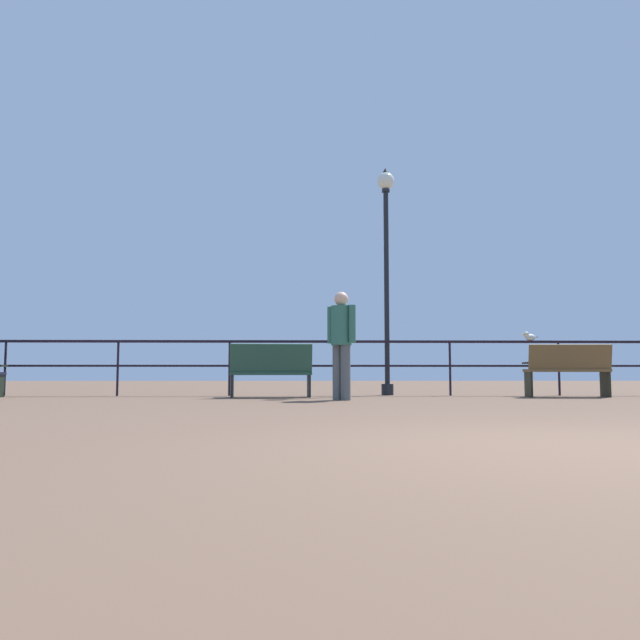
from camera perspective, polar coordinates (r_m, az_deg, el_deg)
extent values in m
plane|color=brown|center=(4.15, 24.12, -10.52)|extent=(60.00, 60.00, 0.00)
cube|color=black|center=(12.32, 6.78, -1.95)|extent=(23.42, 0.05, 0.05)
cube|color=black|center=(12.31, 6.80, -4.13)|extent=(23.42, 0.04, 0.04)
cylinder|color=black|center=(13.45, -26.54, -3.94)|extent=(0.04, 0.04, 1.04)
cylinder|color=black|center=(12.69, -17.78, -4.19)|extent=(0.04, 0.04, 1.04)
cylinder|color=black|center=(12.27, -8.17, -4.36)|extent=(0.04, 0.04, 1.04)
cylinder|color=black|center=(12.20, 1.84, -4.40)|extent=(0.04, 0.04, 1.04)
cylinder|color=black|center=(12.51, 11.65, -4.31)|extent=(0.04, 0.04, 1.04)
cylinder|color=black|center=(13.15, 20.75, -4.12)|extent=(0.04, 0.04, 1.04)
cube|color=black|center=(12.90, -26.65, -3.71)|extent=(0.06, 0.32, 0.04)
cube|color=#254B3A|center=(11.45, -4.46, -4.85)|extent=(1.49, 0.57, 0.05)
cube|color=#254B3A|center=(11.24, -4.43, -3.50)|extent=(1.46, 0.24, 0.53)
cube|color=black|center=(11.49, -1.01, -5.92)|extent=(0.07, 0.42, 0.42)
cube|color=black|center=(11.67, -1.08, -4.17)|extent=(0.06, 0.33, 0.04)
cube|color=black|center=(11.46, -7.93, -5.88)|extent=(0.07, 0.42, 0.42)
cube|color=black|center=(11.65, -7.87, -4.13)|extent=(0.06, 0.33, 0.04)
cube|color=brown|center=(12.40, 21.35, -4.27)|extent=(1.49, 0.55, 0.05)
cube|color=brown|center=(12.21, 21.63, -3.16)|extent=(1.47, 0.23, 0.47)
cube|color=black|center=(12.64, 24.35, -5.27)|extent=(0.07, 0.41, 0.48)
cube|color=black|center=(12.81, 24.00, -3.57)|extent=(0.06, 0.32, 0.04)
cube|color=black|center=(12.19, 18.30, -5.48)|extent=(0.07, 0.41, 0.48)
cube|color=black|center=(12.36, 18.03, -3.71)|extent=(0.06, 0.32, 0.04)
cylinder|color=black|center=(12.58, 6.11, -6.26)|extent=(0.24, 0.24, 0.22)
cylinder|color=black|center=(12.69, 6.03, 2.99)|extent=(0.10, 0.10, 3.86)
cylinder|color=black|center=(13.09, 5.95, 11.52)|extent=(0.16, 0.16, 0.06)
sphere|color=silver|center=(13.15, 5.94, 12.37)|extent=(0.35, 0.35, 0.35)
cone|color=black|center=(13.22, 5.94, 13.30)|extent=(0.12, 0.12, 0.10)
cylinder|color=#4F5658|center=(10.18, 2.32, -4.76)|extent=(0.16, 0.16, 0.89)
cylinder|color=#4F5658|center=(10.29, 1.58, -4.76)|extent=(0.16, 0.16, 0.89)
cylinder|color=#2F6855|center=(10.26, 1.94, -0.50)|extent=(0.34, 0.34, 0.64)
cylinder|color=#2F6855|center=(10.13, 2.92, -0.34)|extent=(0.11, 0.11, 0.60)
cylinder|color=#2F6855|center=(10.41, 0.98, -0.46)|extent=(0.11, 0.11, 0.60)
sphere|color=#E6B393|center=(10.31, 1.93, 1.91)|extent=(0.23, 0.23, 0.23)
ellipsoid|color=silver|center=(12.97, 18.45, -1.49)|extent=(0.27, 0.22, 0.13)
ellipsoid|color=gray|center=(12.98, 18.45, -1.41)|extent=(0.23, 0.18, 0.04)
sphere|color=silver|center=(12.91, 18.10, -1.23)|extent=(0.10, 0.10, 0.10)
cone|color=yellow|center=(12.86, 17.86, -1.22)|extent=(0.06, 0.06, 0.04)
cube|color=gray|center=(13.06, 18.86, -1.47)|extent=(0.10, 0.08, 0.02)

